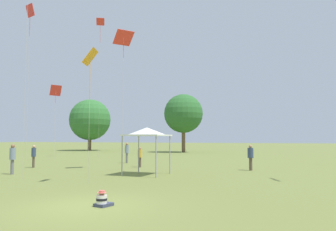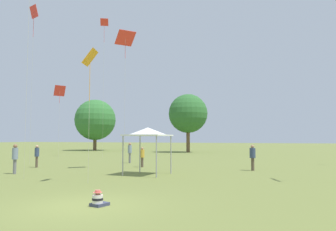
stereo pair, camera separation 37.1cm
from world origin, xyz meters
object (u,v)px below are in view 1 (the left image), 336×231
(person_standing_1, at_px, (127,151))
(kite_7, at_px, (124,40))
(distant_tree_0, at_px, (90,120))
(distant_tree_1, at_px, (183,114))
(person_standing_5, at_px, (140,155))
(canopy_tent, at_px, (147,132))
(person_standing_3, at_px, (251,155))
(kite_3, at_px, (100,29))
(kite_5, at_px, (30,16))
(kite_8, at_px, (56,92))
(seated_toddler, at_px, (102,200))
(person_standing_4, at_px, (34,154))
(kite_0, at_px, (90,60))
(person_standing_0, at_px, (12,156))

(person_standing_1, height_order, kite_7, kite_7)
(distant_tree_0, distance_m, distant_tree_1, 18.39)
(person_standing_5, distance_m, canopy_tent, 5.52)
(person_standing_3, relative_size, kite_3, 0.11)
(kite_5, bearing_deg, distant_tree_1, -37.66)
(person_standing_1, bearing_deg, kite_8, 172.39)
(seated_toddler, relative_size, distant_tree_0, 0.07)
(kite_5, bearing_deg, person_standing_5, -111.52)
(person_standing_3, xyz_separation_m, kite_7, (-8.49, -2.69, 8.23))
(kite_7, relative_size, distant_tree_1, 1.06)
(person_standing_3, distance_m, person_standing_4, 15.95)
(kite_5, bearing_deg, seated_toddler, -156.64)
(person_standing_3, bearing_deg, kite_5, -11.17)
(kite_3, bearing_deg, person_standing_5, 150.97)
(person_standing_3, xyz_separation_m, person_standing_5, (-8.22, -0.37, -0.14))
(distant_tree_0, bearing_deg, person_standing_5, -50.40)
(seated_toddler, bearing_deg, distant_tree_0, 136.95)
(person_standing_4, distance_m, kite_0, 11.77)
(distant_tree_1, bearing_deg, kite_3, -106.55)
(canopy_tent, height_order, kite_0, kite_0)
(canopy_tent, distance_m, kite_7, 7.61)
(person_standing_0, xyz_separation_m, person_standing_3, (13.47, 7.58, -0.07))
(person_standing_5, bearing_deg, seated_toddler, -164.63)
(canopy_tent, xyz_separation_m, distant_tree_1, (-7.53, 31.32, 3.55))
(person_standing_0, bearing_deg, person_standing_1, -178.45)
(person_standing_1, distance_m, person_standing_3, 11.51)
(kite_8, bearing_deg, kite_0, 119.37)
(seated_toddler, xyz_separation_m, distant_tree_1, (-9.94, 40.26, 5.93))
(seated_toddler, height_order, person_standing_0, person_standing_0)
(seated_toddler, height_order, kite_5, kite_5)
(person_standing_5, relative_size, kite_0, 0.23)
(kite_3, height_order, kite_8, kite_3)
(kite_7, xyz_separation_m, kite_8, (-10.87, 6.11, -2.38))
(person_standing_1, xyz_separation_m, canopy_tent, (5.48, -7.98, 1.49))
(person_standing_4, xyz_separation_m, kite_7, (7.07, 0.82, 8.25))
(kite_8, bearing_deg, distant_tree_0, -78.54)
(person_standing_4, height_order, kite_0, kite_0)
(person_standing_4, relative_size, kite_8, 0.22)
(person_standing_0, xyz_separation_m, kite_7, (4.98, 4.89, 8.16))
(person_standing_3, bearing_deg, kite_8, -25.37)
(person_standing_1, height_order, kite_3, kite_3)
(person_standing_5, height_order, distant_tree_0, distant_tree_0)
(seated_toddler, bearing_deg, kite_8, 145.76)
(person_standing_0, distance_m, person_standing_5, 8.93)
(kite_7, distance_m, distant_tree_0, 38.34)
(person_standing_3, relative_size, person_standing_4, 1.04)
(person_standing_4, bearing_deg, distant_tree_1, 129.60)
(kite_0, bearing_deg, canopy_tent, -167.09)
(kite_8, bearing_deg, person_standing_5, 146.17)
(seated_toddler, height_order, kite_3, kite_3)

